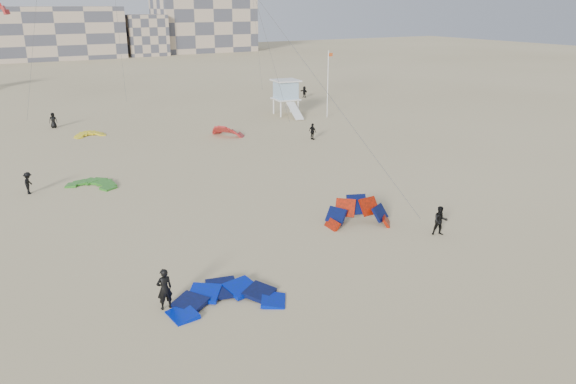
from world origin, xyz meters
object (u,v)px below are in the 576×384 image
kite_ground_blue (227,303)px  lifeguard_tower_near (286,98)px  kite_ground_orange (358,225)px  kitesurfer_main (164,289)px

kite_ground_blue → lifeguard_tower_near: lifeguard_tower_near is taller
kite_ground_orange → kite_ground_blue: bearing=-136.3°
kite_ground_orange → kitesurfer_main: (-13.23, -3.75, 0.95)m
kitesurfer_main → kite_ground_orange: bearing=-167.5°
kitesurfer_main → lifeguard_tower_near: 45.50m
kite_ground_blue → kite_ground_orange: bearing=35.8°
kitesurfer_main → lifeguard_tower_near: size_ratio=0.33×
kite_ground_blue → lifeguard_tower_near: bearing=69.4°
lifeguard_tower_near → kite_ground_orange: bearing=-106.2°
kite_ground_orange → lifeguard_tower_near: lifeguard_tower_near is taller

